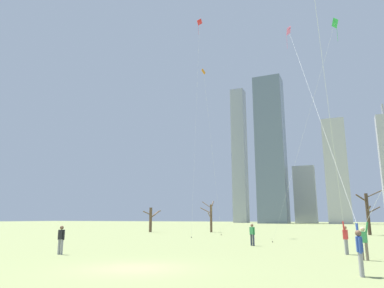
{
  "coord_description": "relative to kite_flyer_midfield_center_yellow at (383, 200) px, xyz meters",
  "views": [
    {
      "loc": [
        8.28,
        -13.13,
        2.04
      ],
      "look_at": [
        0.0,
        6.0,
        6.48
      ],
      "focal_mm": 32.71,
      "sensor_mm": 36.0,
      "label": 1
    }
  ],
  "objects": [
    {
      "name": "ground_plane",
      "position": [
        -10.0,
        -6.6,
        -2.9
      ],
      "size": [
        400.0,
        400.0,
        0.0
      ],
      "primitive_type": "plane",
      "color": "#848E56"
    },
    {
      "name": "skyline_short_annex",
      "position": [
        -46.73,
        142.43,
        29.58
      ],
      "size": [
        6.39,
        6.19,
        64.97
      ],
      "color": "#9EA3AD",
      "rests_on": "ground"
    },
    {
      "name": "skyline_slender_spire",
      "position": [
        -3.66,
        124.89,
        16.93
      ],
      "size": [
        8.22,
        9.99,
        39.67
      ],
      "color": "#B2B2B7",
      "rests_on": "ground"
    },
    {
      "name": "bare_tree_leftmost",
      "position": [
        -29.01,
        27.65,
        -0.93
      ],
      "size": [
        1.8,
        2.66,
        3.64
      ],
      "color": "brown",
      "rests_on": "ground"
    },
    {
      "name": "distant_kite_drifting_right_green",
      "position": [
        -2.04,
        8.1,
        12.11
      ],
      "size": [
        6.8,
        4.7,
        17.5
      ],
      "color": "green",
      "rests_on": "ground"
    },
    {
      "name": "kite_flyer_midfield_center_yellow",
      "position": [
        0.0,
        0.0,
        0.0
      ],
      "size": [
        9.5,
        2.44,
        18.35
      ],
      "color": "#726656",
      "rests_on": "ground"
    },
    {
      "name": "bare_tree_center",
      "position": [
        0.83,
        29.9,
        -0.03
      ],
      "size": [
        3.21,
        2.87,
        5.55
      ],
      "color": "#423326",
      "rests_on": "ground"
    },
    {
      "name": "skyline_wide_slab",
      "position": [
        -16.99,
        136.52,
        9.08
      ],
      "size": [
        8.86,
        5.1,
        23.96
      ],
      "color": "#9EA3AD",
      "rests_on": "ground"
    },
    {
      "name": "bare_tree_far_right_edge",
      "position": [
        -20.4,
        30.53,
        -0.54
      ],
      "size": [
        2.49,
        2.76,
        4.64
      ],
      "color": "brown",
      "rests_on": "ground"
    },
    {
      "name": "bystander_strolling_midfield",
      "position": [
        -8.38,
        7.19,
        -2.0
      ],
      "size": [
        0.46,
        0.34,
        1.62
      ],
      "color": "#33384C",
      "rests_on": "ground"
    },
    {
      "name": "distant_kite_drifting_left_orange",
      "position": [
        -16.32,
        18.29,
        14.14
      ],
      "size": [
        0.4,
        5.56,
        20.1
      ],
      "color": "orange",
      "rests_on": "ground"
    },
    {
      "name": "kite_flyer_midfield_right_teal",
      "position": [
        -1.96,
        1.16,
        1.06
      ],
      "size": [
        0.87,
        8.92,
        15.02
      ],
      "color": "gray",
      "rests_on": "ground"
    },
    {
      "name": "skyline_mid_tower_right",
      "position": [
        -28.45,
        125.48,
        27.92
      ],
      "size": [
        11.64,
        9.22,
        61.66
      ],
      "color": "slate",
      "rests_on": "ground"
    },
    {
      "name": "distant_kite_low_near_trees_red",
      "position": [
        -17.26,
        18.39,
        21.41
      ],
      "size": [
        0.38,
        3.38,
        27.71
      ],
      "color": "red",
      "rests_on": "ground"
    },
    {
      "name": "bystander_far_off_by_trees",
      "position": [
        -17.0,
        -3.55,
        -2.0
      ],
      "size": [
        0.51,
        0.23,
        1.62
      ],
      "color": "gray",
      "rests_on": "ground"
    },
    {
      "name": "kite_flyer_far_back_pink",
      "position": [
        -1.73,
        -3.99,
        -0.26
      ],
      "size": [
        3.57,
        11.98,
        16.79
      ],
      "color": "gray",
      "rests_on": "ground"
    }
  ]
}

